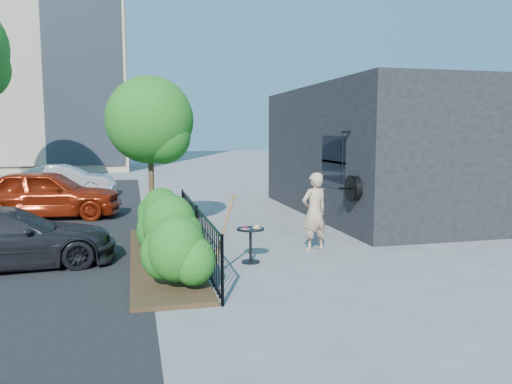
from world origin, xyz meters
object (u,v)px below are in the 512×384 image
object	(u,v)px
cafe_table	(251,239)
car_darkgrey	(6,238)
car_red	(46,194)
car_silver	(65,181)
patio_tree	(153,125)
woman	(314,212)
shovel	(221,241)

from	to	relation	value
cafe_table	car_darkgrey	distance (m)	4.69
car_red	car_silver	bearing A→B (deg)	7.45
patio_tree	car_red	distance (m)	4.85
cafe_table	car_red	world-z (taller)	car_red
woman	cafe_table	bearing A→B (deg)	7.81
shovel	car_silver	distance (m)	13.46
patio_tree	woman	xyz separation A→B (m)	(3.32, -2.71, -1.90)
car_red	car_silver	size ratio (longest dim) A/B	1.12
woman	car_red	bearing A→B (deg)	-57.93
car_red	patio_tree	bearing A→B (deg)	-129.95
patio_tree	car_red	bearing A→B (deg)	134.15
woman	car_red	xyz separation A→B (m)	(-6.40, 5.88, -0.12)
cafe_table	car_red	distance (m)	8.14
cafe_table	shovel	distance (m)	1.17
shovel	car_red	xyz separation A→B (m)	(-4.05, 7.45, 0.08)
woman	car_silver	bearing A→B (deg)	-75.10
cafe_table	woman	size ratio (longest dim) A/B	0.43
car_red	car_darkgrey	world-z (taller)	car_red
cafe_table	car_darkgrey	world-z (taller)	car_darkgrey
woman	car_darkgrey	distance (m)	6.24
cafe_table	car_darkgrey	xyz separation A→B (m)	(-4.63, 0.76, 0.11)
woman	car_silver	size ratio (longest dim) A/B	0.44
car_darkgrey	car_silver	bearing A→B (deg)	-5.43
shovel	car_darkgrey	xyz separation A→B (m)	(-3.88, 1.64, -0.08)
patio_tree	cafe_table	size ratio (longest dim) A/B	5.31
cafe_table	car_red	xyz separation A→B (m)	(-4.80, 6.57, 0.27)
cafe_table	woman	bearing A→B (deg)	23.14
car_silver	car_darkgrey	world-z (taller)	car_silver
patio_tree	shovel	size ratio (longest dim) A/B	2.58
shovel	car_red	bearing A→B (deg)	118.54
car_red	car_silver	world-z (taller)	car_red
patio_tree	car_silver	size ratio (longest dim) A/B	1.01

